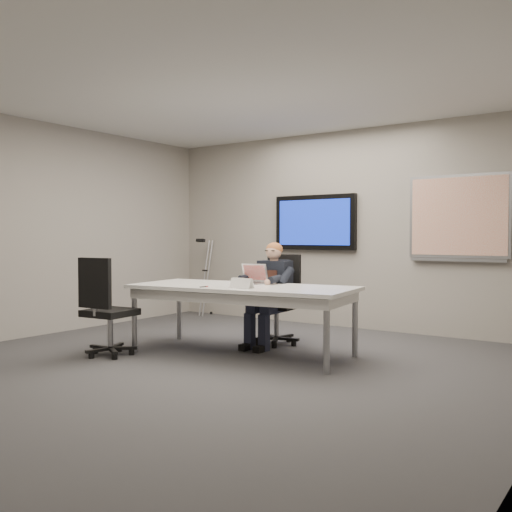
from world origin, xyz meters
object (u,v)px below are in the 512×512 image
Objects in this scene: conference_table at (242,293)px; office_chair_far at (278,316)px; seated_person at (267,305)px; laptop at (251,279)px; office_chair_near at (107,325)px.

conference_table is 0.81m from office_chair_far.
seated_person is 0.41m from laptop.
office_chair_near is 3.18× the size of laptop.
office_chair_far is 0.68m from laptop.
laptop is (1.06, 1.18, 0.48)m from office_chair_near.
laptop is (-0.06, -0.48, 0.48)m from office_chair_far.
office_chair_far is 1.00× the size of office_chair_near.
office_chair_near is (-1.13, -0.92, -0.34)m from conference_table.
seated_person reaches higher than laptop.
seated_person reaches higher than conference_table.
seated_person is 3.64× the size of laptop.
office_chair_far reaches higher than conference_table.
office_chair_far is 0.88× the size of seated_person.
seated_person is at bearing 82.73° from conference_table.
conference_table is at bearing -80.39° from laptop.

